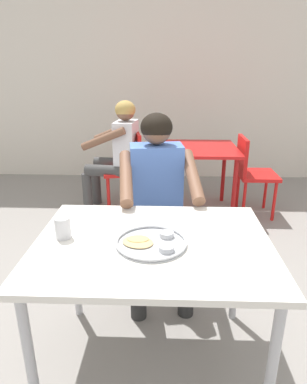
# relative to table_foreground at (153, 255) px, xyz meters

# --- Properties ---
(ground_plane) EXTENTS (12.00, 12.00, 0.05)m
(ground_plane) POSITION_rel_table_foreground_xyz_m (-0.01, -0.07, -0.68)
(ground_plane) COLOR gray
(back_wall) EXTENTS (12.00, 0.12, 3.40)m
(back_wall) POSITION_rel_table_foreground_xyz_m (-0.01, 3.36, 1.05)
(back_wall) COLOR silver
(back_wall) RESTS_ON ground
(table_foreground) EXTENTS (1.10, 0.84, 0.73)m
(table_foreground) POSITION_rel_table_foreground_xyz_m (0.00, 0.00, 0.00)
(table_foreground) COLOR silver
(table_foreground) RESTS_ON ground
(thali_tray) EXTENTS (0.33, 0.33, 0.03)m
(thali_tray) POSITION_rel_table_foreground_xyz_m (-0.01, -0.03, 0.09)
(thali_tray) COLOR #B7BABF
(thali_tray) RESTS_ON table_foreground
(drinking_cup) EXTENTS (0.07, 0.07, 0.10)m
(drinking_cup) POSITION_rel_table_foreground_xyz_m (-0.42, 0.02, 0.13)
(drinking_cup) COLOR silver
(drinking_cup) RESTS_ON table_foreground
(chair_foreground) EXTENTS (0.46, 0.45, 0.89)m
(chair_foreground) POSITION_rel_table_foreground_xyz_m (-0.01, 0.89, -0.14)
(chair_foreground) COLOR silver
(chair_foreground) RESTS_ON ground
(diner_foreground) EXTENTS (0.54, 0.59, 1.22)m
(diner_foreground) POSITION_rel_table_foreground_xyz_m (0.01, 0.67, 0.07)
(diner_foreground) COLOR #272727
(diner_foreground) RESTS_ON ground
(table_background_red) EXTENTS (0.87, 0.77, 0.72)m
(table_background_red) POSITION_rel_table_foreground_xyz_m (0.35, 2.03, -0.03)
(table_background_red) COLOR red
(table_background_red) RESTS_ON ground
(chair_red_left) EXTENTS (0.45, 0.46, 0.85)m
(chair_red_left) POSITION_rel_table_foreground_xyz_m (-0.34, 2.06, -0.15)
(chair_red_left) COLOR red
(chair_red_left) RESTS_ON ground
(chair_red_right) EXTENTS (0.39, 0.41, 0.83)m
(chair_red_right) POSITION_rel_table_foreground_xyz_m (0.94, 1.99, -0.16)
(chair_red_right) COLOR red
(chair_red_right) RESTS_ON ground
(patron_background) EXTENTS (0.58, 0.53, 1.18)m
(patron_background) POSITION_rel_table_foreground_xyz_m (-0.45, 2.04, 0.05)
(patron_background) COLOR #3D3D3D
(patron_background) RESTS_ON ground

